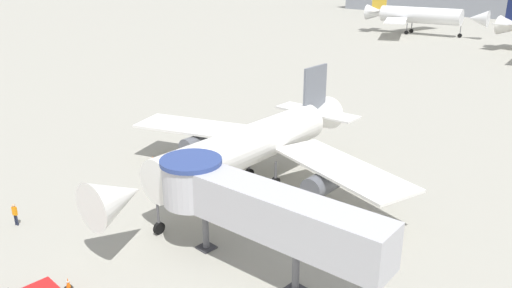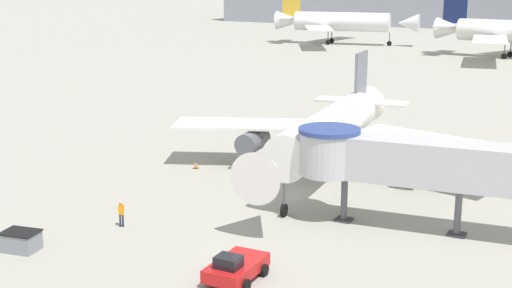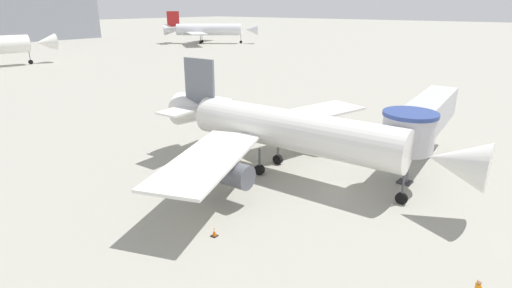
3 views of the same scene
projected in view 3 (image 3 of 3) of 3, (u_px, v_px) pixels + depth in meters
ground_plane at (337, 190)px, 31.66m from camera, size 800.00×800.00×0.00m
main_airplane at (286, 130)px, 33.47m from camera, size 28.78×27.51×9.21m
jet_bridge at (423, 119)px, 34.31m from camera, size 16.26×4.58×6.25m
traffic_cone_port_wing at (214, 232)px, 25.16m from camera, size 0.38×0.38×0.63m
background_jet_red_tail at (207, 30)px, 154.11m from camera, size 30.64×32.30×11.92m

